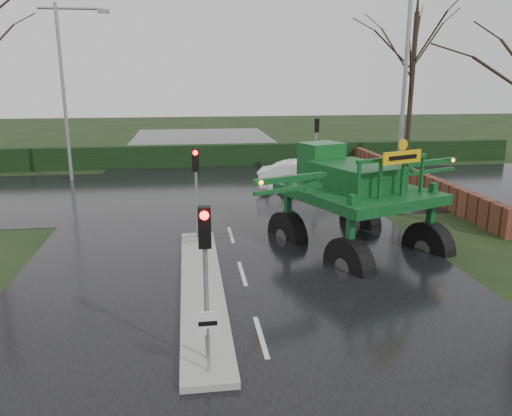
{
  "coord_description": "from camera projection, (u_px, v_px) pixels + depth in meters",
  "views": [
    {
      "loc": [
        -1.59,
        -10.59,
        6.0
      ],
      "look_at": [
        0.51,
        4.52,
        2.0
      ],
      "focal_mm": 35.0,
      "sensor_mm": 36.0,
      "label": 1
    }
  ],
  "objects": [
    {
      "name": "traffic_signal_near",
      "position": [
        205.0,
        252.0,
        10.08
      ],
      "size": [
        0.26,
        0.33,
        3.52
      ],
      "color": "gray",
      "rests_on": "ground"
    },
    {
      "name": "brick_wall",
      "position": [
        401.0,
        175.0,
        28.45
      ],
      "size": [
        0.4,
        20.0,
        1.2
      ],
      "primitive_type": "cube",
      "color": "#592D1E",
      "rests_on": "ground"
    },
    {
      "name": "road_cross",
      "position": [
        218.0,
        191.0,
        27.2
      ],
      "size": [
        80.0,
        12.0,
        0.02
      ],
      "primitive_type": "cube",
      "color": "black",
      "rests_on": "ground"
    },
    {
      "name": "white_sedan",
      "position": [
        305.0,
        192.0,
        26.93
      ],
      "size": [
        5.31,
        3.21,
        1.65
      ],
      "primitive_type": "imported",
      "rotation": [
        0.0,
        0.0,
        1.26
      ],
      "color": "white",
      "rests_on": "ground"
    },
    {
      "name": "hedge_row",
      "position": [
        210.0,
        155.0,
        34.68
      ],
      "size": [
        44.0,
        0.9,
        1.5
      ],
      "primitive_type": "cube",
      "color": "black",
      "rests_on": "ground"
    },
    {
      "name": "tree_right_far",
      "position": [
        413.0,
        70.0,
        32.08
      ],
      "size": [
        7.0,
        7.0,
        12.05
      ],
      "color": "black",
      "rests_on": "ground"
    },
    {
      "name": "ground",
      "position": [
        261.0,
        337.0,
        11.88
      ],
      "size": [
        140.0,
        140.0,
        0.0
      ],
      "primitive_type": "plane",
      "color": "black",
      "rests_on": "ground"
    },
    {
      "name": "crop_sprayer",
      "position": [
        347.0,
        194.0,
        15.83
      ],
      "size": [
        8.57,
        6.86,
        5.12
      ],
      "rotation": [
        0.0,
        0.0,
        0.38
      ],
      "color": "black",
      "rests_on": "ground"
    },
    {
      "name": "street_light_left_far",
      "position": [
        68.0,
        78.0,
        28.43
      ],
      "size": [
        3.85,
        0.3,
        10.0
      ],
      "color": "gray",
      "rests_on": "ground"
    },
    {
      "name": "road_main",
      "position": [
        227.0,
        221.0,
        21.46
      ],
      "size": [
        14.0,
        80.0,
        0.02
      ],
      "primitive_type": "cube",
      "color": "black",
      "rests_on": "ground"
    },
    {
      "name": "street_light_right",
      "position": [
        399.0,
        78.0,
        22.95
      ],
      "size": [
        3.85,
        0.3,
        10.0
      ],
      "color": "gray",
      "rests_on": "ground"
    },
    {
      "name": "traffic_signal_far",
      "position": [
        317.0,
        134.0,
        31.26
      ],
      "size": [
        0.26,
        0.33,
        3.52
      ],
      "rotation": [
        0.0,
        0.0,
        3.14
      ],
      "color": "gray",
      "rests_on": "ground"
    },
    {
      "name": "median_island",
      "position": [
        202.0,
        287.0,
        14.56
      ],
      "size": [
        1.2,
        10.0,
        0.16
      ],
      "primitive_type": "cube",
      "color": "gray",
      "rests_on": "ground"
    },
    {
      "name": "keep_left_sign",
      "position": [
        208.0,
        332.0,
        10.0
      ],
      "size": [
        0.5,
        0.07,
        1.35
      ],
      "color": "gray",
      "rests_on": "ground"
    },
    {
      "name": "traffic_signal_mid",
      "position": [
        196.0,
        174.0,
        18.22
      ],
      "size": [
        0.26,
        0.33,
        3.52
      ],
      "color": "gray",
      "rests_on": "ground"
    }
  ]
}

